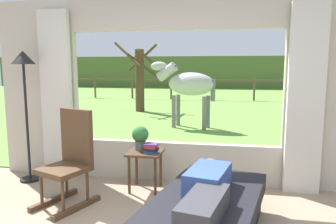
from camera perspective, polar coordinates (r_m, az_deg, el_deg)
back_wall_with_window at (r=4.44m, az=1.07°, el=3.36°), size 5.20×0.12×2.55m
curtain_panel_left at (r=4.89m, az=-19.19°, el=2.76°), size 0.44×0.10×2.40m
curtain_panel_right at (r=4.36m, az=23.24°, el=1.97°), size 0.44×0.10×2.40m
outdoor_pasture_lawn at (r=15.37m, az=7.67°, el=1.98°), size 36.00×21.68×0.02m
distant_hill_ridge at (r=25.13m, az=8.83°, el=7.00°), size 36.00×2.00×2.40m
recliner_sofa at (r=3.19m, az=6.88°, el=-17.92°), size 1.24×1.85×0.42m
reclining_person at (r=3.02m, az=6.92°, el=-13.15°), size 0.46×1.43×0.22m
rocking_chair at (r=3.96m, az=-16.96°, el=-7.94°), size 0.68×0.80×1.12m
side_table at (r=4.24m, az=-4.07°, el=-8.21°), size 0.44×0.44×0.52m
potted_plant at (r=4.25m, az=-4.95°, el=-4.33°), size 0.22×0.22×0.32m
book_stack at (r=4.12m, az=-3.05°, el=-6.45°), size 0.19×0.15×0.12m
floor_lamp_left at (r=4.84m, az=-24.22°, el=5.74°), size 0.32×0.32×1.83m
horse at (r=8.39m, az=3.57°, el=4.90°), size 1.82×0.83×1.73m
pasture_tree at (r=11.51m, az=-5.01°, el=6.22°), size 1.76×1.43×2.48m
pasture_fence_line at (r=15.70m, az=7.79°, el=4.80°), size 16.10×0.10×1.10m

